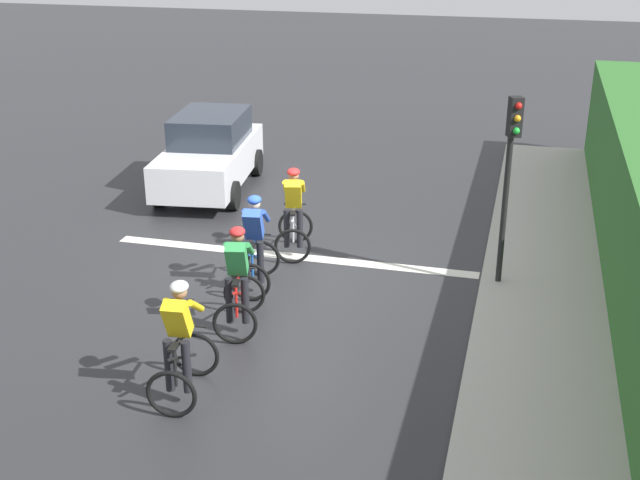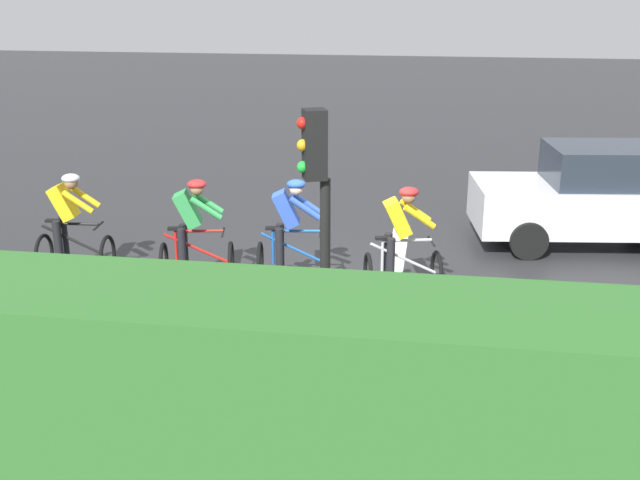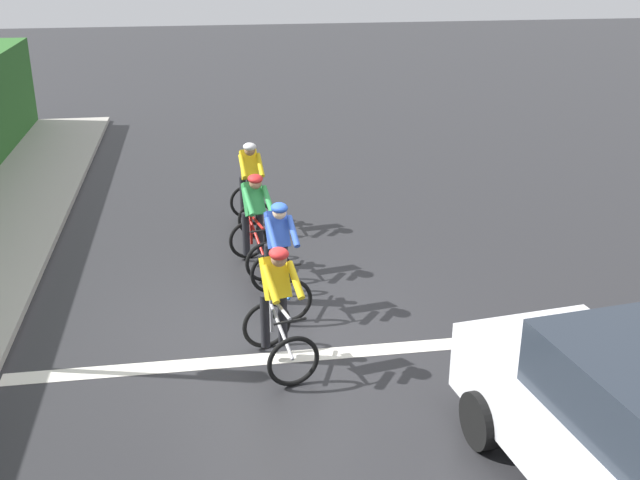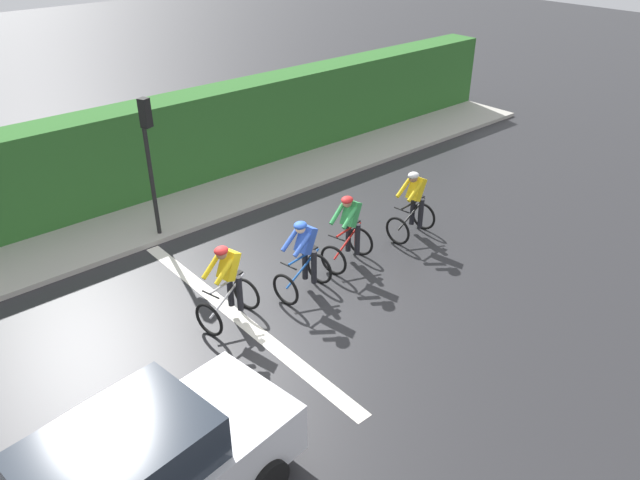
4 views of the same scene
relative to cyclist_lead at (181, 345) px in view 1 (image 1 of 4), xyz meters
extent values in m
plane|color=#28282B|center=(-0.02, -4.03, -0.80)|extent=(80.00, 80.00, 0.00)
cube|color=#ADA89E|center=(-4.96, -2.03, -0.74)|extent=(2.80, 23.38, 0.12)
cube|color=gray|center=(-5.86, -2.03, -0.54)|extent=(0.44, 23.38, 0.51)
cube|color=silver|center=(-0.02, -4.97, -0.79)|extent=(7.00, 0.30, 0.01)
torus|color=black|center=(0.05, -0.55, -0.46)|extent=(0.68, 0.12, 0.68)
torus|color=black|center=(-0.04, 0.47, -0.46)|extent=(0.68, 0.12, 0.68)
cylinder|color=black|center=(0.00, -0.04, -0.21)|extent=(0.14, 0.99, 0.51)
cylinder|color=black|center=(-0.02, 0.27, -0.18)|extent=(0.04, 0.04, 0.55)
cylinder|color=black|center=(0.01, -0.09, 0.07)|extent=(0.11, 0.72, 0.04)
cube|color=black|center=(-0.02, 0.27, 0.11)|extent=(0.12, 0.23, 0.04)
cylinder|color=black|center=(0.04, -0.45, 0.04)|extent=(0.42, 0.07, 0.03)
cube|color=yellow|center=(-0.01, 0.06, 0.41)|extent=(0.34, 0.44, 0.57)
sphere|color=#9E7051|center=(0.01, -0.09, 0.72)|extent=(0.20, 0.20, 0.20)
ellipsoid|color=silver|center=(0.01, -0.09, 0.79)|extent=(0.26, 0.30, 0.14)
cylinder|color=black|center=(0.10, 0.18, -0.23)|extent=(0.12, 0.12, 0.74)
cylinder|color=black|center=(-0.13, 0.15, -0.23)|extent=(0.12, 0.12, 0.74)
cylinder|color=yellow|center=(0.18, -0.21, 0.47)|extent=(0.13, 0.48, 0.37)
cylinder|color=yellow|center=(-0.14, -0.24, 0.47)|extent=(0.13, 0.48, 0.37)
torus|color=black|center=(0.05, -2.54, -0.46)|extent=(0.68, 0.20, 0.68)
torus|color=black|center=(-0.16, -1.54, -0.46)|extent=(0.68, 0.20, 0.68)
cylinder|color=red|center=(-0.06, -2.04, -0.21)|extent=(0.25, 0.98, 0.51)
cylinder|color=red|center=(-0.12, -1.74, -0.18)|extent=(0.04, 0.04, 0.55)
cylinder|color=red|center=(-0.05, -2.09, 0.07)|extent=(0.19, 0.71, 0.04)
cube|color=black|center=(-0.12, -1.74, 0.11)|extent=(0.14, 0.24, 0.04)
cylinder|color=black|center=(0.03, -2.44, 0.04)|extent=(0.42, 0.12, 0.03)
cube|color=green|center=(-0.08, -1.94, 0.41)|extent=(0.38, 0.46, 0.57)
sphere|color=#9E7051|center=(-0.05, -2.09, 0.72)|extent=(0.20, 0.20, 0.20)
ellipsoid|color=red|center=(-0.05, -2.09, 0.79)|extent=(0.29, 0.32, 0.14)
cylinder|color=black|center=(0.02, -1.82, -0.23)|extent=(0.12, 0.12, 0.74)
cylinder|color=black|center=(-0.22, -1.87, -0.23)|extent=(0.12, 0.12, 0.74)
cylinder|color=green|center=(0.14, -2.19, 0.47)|extent=(0.19, 0.49, 0.37)
cylinder|color=green|center=(-0.18, -2.26, 0.47)|extent=(0.19, 0.49, 0.37)
torus|color=black|center=(0.25, -3.99, -0.46)|extent=(0.68, 0.16, 0.68)
torus|color=black|center=(0.10, -2.99, -0.46)|extent=(0.68, 0.16, 0.68)
cylinder|color=#1E59B2|center=(0.17, -3.49, -0.21)|extent=(0.19, 0.98, 0.51)
cylinder|color=#1E59B2|center=(0.13, -3.19, -0.18)|extent=(0.04, 0.04, 0.55)
cylinder|color=#1E59B2|center=(0.18, -3.54, 0.07)|extent=(0.15, 0.71, 0.04)
cube|color=black|center=(0.13, -3.19, 0.11)|extent=(0.13, 0.23, 0.04)
cylinder|color=black|center=(0.24, -3.89, 0.04)|extent=(0.42, 0.09, 0.03)
cube|color=#2D51B7|center=(0.16, -3.39, 0.41)|extent=(0.36, 0.45, 0.57)
sphere|color=beige|center=(0.18, -3.54, 0.72)|extent=(0.20, 0.20, 0.20)
ellipsoid|color=#264CB2|center=(0.18, -3.54, 0.79)|extent=(0.28, 0.31, 0.14)
cylinder|color=black|center=(0.26, -3.27, -0.23)|extent=(0.12, 0.12, 0.74)
cylinder|color=black|center=(0.03, -3.31, -0.23)|extent=(0.12, 0.12, 0.74)
cylinder|color=#2D51B7|center=(0.36, -3.65, 0.47)|extent=(0.16, 0.49, 0.37)
cylinder|color=#2D51B7|center=(0.04, -3.70, 0.47)|extent=(0.16, 0.49, 0.37)
torus|color=black|center=(0.10, -5.66, -0.46)|extent=(0.68, 0.21, 0.68)
torus|color=black|center=(-0.13, -4.66, -0.46)|extent=(0.68, 0.21, 0.68)
cylinder|color=silver|center=(-0.02, -5.16, -0.21)|extent=(0.27, 0.97, 0.51)
cylinder|color=silver|center=(-0.09, -4.86, -0.18)|extent=(0.04, 0.04, 0.55)
cylinder|color=silver|center=(0.00, -5.21, 0.07)|extent=(0.21, 0.70, 0.04)
cube|color=black|center=(-0.09, -4.86, 0.11)|extent=(0.15, 0.24, 0.04)
cylinder|color=black|center=(0.08, -5.56, 0.04)|extent=(0.42, 0.13, 0.03)
cube|color=yellow|center=(-0.04, -5.06, 0.41)|extent=(0.39, 0.47, 0.57)
sphere|color=#9E7051|center=(0.00, -5.21, 0.72)|extent=(0.20, 0.20, 0.20)
ellipsoid|color=red|center=(0.00, -5.21, 0.79)|extent=(0.30, 0.33, 0.14)
cylinder|color=black|center=(0.05, -4.93, -0.23)|extent=(0.12, 0.12, 0.74)
cylinder|color=black|center=(-0.18, -4.99, -0.23)|extent=(0.12, 0.12, 0.74)
cylinder|color=yellow|center=(0.18, -5.30, 0.47)|extent=(0.20, 0.49, 0.37)
cylinder|color=yellow|center=(-0.13, -5.38, 0.47)|extent=(0.20, 0.49, 0.37)
cube|color=silver|center=(2.94, -8.31, -0.10)|extent=(2.21, 4.28, 0.80)
cube|color=#262D38|center=(2.98, -8.55, 0.63)|extent=(1.76, 2.31, 0.66)
cylinder|color=black|center=(1.96, -7.15, -0.48)|extent=(0.30, 0.66, 0.64)
cylinder|color=black|center=(3.61, -6.94, -0.48)|extent=(0.30, 0.66, 0.64)
cylinder|color=black|center=(2.28, -9.67, -0.48)|extent=(0.30, 0.66, 0.64)
cylinder|color=black|center=(3.93, -9.46, -0.48)|extent=(0.30, 0.66, 0.64)
cube|color=#EAEACC|center=(2.18, -6.38, 0.00)|extent=(0.29, 0.12, 0.16)
cube|color=#EAEACC|center=(3.19, -6.25, 0.00)|extent=(0.29, 0.12, 0.16)
cylinder|color=black|center=(-3.85, -4.58, 0.55)|extent=(0.10, 0.10, 2.70)
cube|color=black|center=(-3.89, -4.49, 2.22)|extent=(0.26, 0.26, 0.64)
sphere|color=red|center=(-3.93, -4.39, 2.42)|extent=(0.11, 0.11, 0.11)
sphere|color=orange|center=(-3.93, -4.39, 2.22)|extent=(0.11, 0.11, 0.11)
sphere|color=green|center=(-3.93, -4.39, 2.02)|extent=(0.11, 0.11, 0.11)
camera|label=1|loc=(-4.12, 8.56, 5.23)|focal=45.76mm
camera|label=2|loc=(-10.70, -5.61, 3.61)|focal=43.41mm
camera|label=3|loc=(-0.84, -13.71, 4.37)|focal=42.86mm
camera|label=4|loc=(8.20, -9.99, 6.31)|focal=34.20mm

